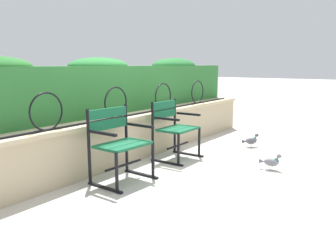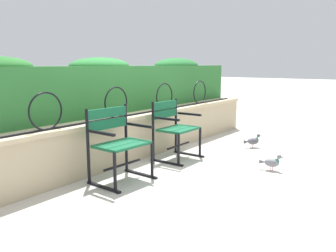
{
  "view_description": "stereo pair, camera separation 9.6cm",
  "coord_description": "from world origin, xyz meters",
  "px_view_note": "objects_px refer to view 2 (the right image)",
  "views": [
    {
      "loc": [
        -3.64,
        -2.47,
        1.34
      ],
      "look_at": [
        0.0,
        0.07,
        0.55
      ],
      "focal_mm": 37.01,
      "sensor_mm": 36.0,
      "label": 1
    },
    {
      "loc": [
        -3.58,
        -2.54,
        1.34
      ],
      "look_at": [
        0.0,
        0.07,
        0.55
      ],
      "focal_mm": 37.01,
      "sensor_mm": 36.0,
      "label": 2
    }
  ],
  "objects_px": {
    "pigeon_near_chairs": "(253,141)",
    "park_chair_left": "(117,141)",
    "park_chair_right": "(174,127)",
    "pigeon_far_side": "(271,162)"
  },
  "relations": [
    {
      "from": "pigeon_near_chairs",
      "to": "park_chair_left",
      "type": "bearing_deg",
      "value": 165.38
    },
    {
      "from": "park_chair_left",
      "to": "pigeon_near_chairs",
      "type": "height_order",
      "value": "park_chair_left"
    },
    {
      "from": "park_chair_right",
      "to": "pigeon_near_chairs",
      "type": "distance_m",
      "value": 1.49
    },
    {
      "from": "park_chair_right",
      "to": "pigeon_near_chairs",
      "type": "bearing_deg",
      "value": -27.28
    },
    {
      "from": "park_chair_left",
      "to": "pigeon_near_chairs",
      "type": "relative_size",
      "value": 3.63
    },
    {
      "from": "park_chair_left",
      "to": "pigeon_near_chairs",
      "type": "xyz_separation_m",
      "value": [
        2.46,
        -0.64,
        -0.35
      ]
    },
    {
      "from": "park_chair_right",
      "to": "pigeon_far_side",
      "type": "bearing_deg",
      "value": -79.63
    },
    {
      "from": "park_chair_right",
      "to": "park_chair_left",
      "type": "bearing_deg",
      "value": -178.88
    },
    {
      "from": "park_chair_left",
      "to": "pigeon_far_side",
      "type": "distance_m",
      "value": 1.97
    },
    {
      "from": "pigeon_far_side",
      "to": "park_chair_left",
      "type": "bearing_deg",
      "value": 136.97
    }
  ]
}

